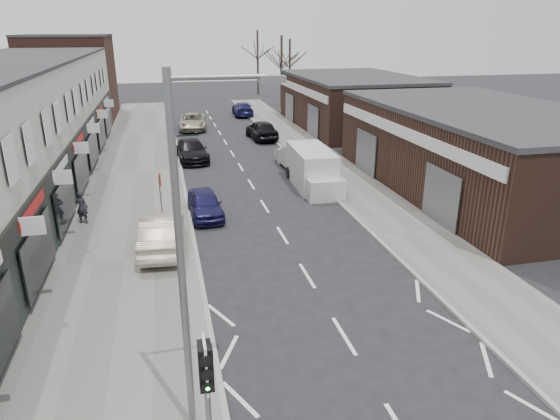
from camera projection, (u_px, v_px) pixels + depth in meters
ground at (370, 378)px, 13.26m from camera, size 160.00×160.00×0.00m
pavement_left at (136, 173)px, 31.90m from camera, size 5.50×64.00×0.12m
pavement_right at (323, 161)px, 34.59m from camera, size 3.50×64.00×0.12m
brick_block_far at (71, 78)px, 50.13m from camera, size 8.00×10.00×8.00m
right_unit_near at (482, 151)px, 27.97m from camera, size 10.00×18.00×4.50m
right_unit_far at (353, 103)px, 46.26m from camera, size 10.00×16.00×4.50m
tree_far_a at (282, 107)px, 59.08m from camera, size 3.60×3.60×8.00m
tree_far_b at (289, 99)px, 65.11m from camera, size 3.60×3.60×7.50m
tree_far_c at (258, 94)px, 69.95m from camera, size 3.60×3.60×8.50m
traffic_light at (206, 377)px, 9.64m from camera, size 0.28×0.60×3.10m
street_lamp at (189, 248)px, 9.97m from camera, size 2.23×0.22×8.00m
warning_sign at (160, 183)px, 22.37m from camera, size 0.12×0.80×2.70m
white_van at (312, 169)px, 28.96m from camera, size 2.20×5.79×2.23m
sedan_on_pavement at (162, 232)px, 20.46m from camera, size 1.95×4.64×1.49m
pedestrian at (82, 207)px, 23.22m from camera, size 0.68×0.56×1.59m
parked_car_left_a at (205, 204)px, 24.45m from camera, size 1.69×3.85×1.29m
parked_car_left_b at (192, 150)px, 34.92m from camera, size 2.25×4.96×1.41m
parked_car_left_c at (193, 122)px, 45.59m from camera, size 2.72×5.29×1.43m
parked_car_right_a at (296, 157)px, 32.67m from camera, size 1.94×4.88×1.58m
parked_car_right_b at (262, 130)px, 41.51m from camera, size 2.26×4.84×1.60m
parked_car_right_c at (243, 109)px, 52.87m from camera, size 2.21×4.93×1.40m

